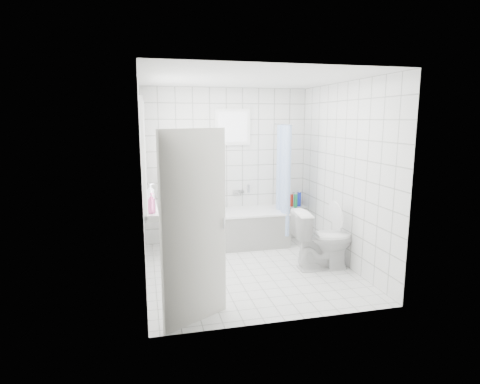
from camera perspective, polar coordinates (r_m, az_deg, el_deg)
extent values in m
plane|color=white|center=(5.74, 1.26, -10.97)|extent=(3.00, 3.00, 0.00)
plane|color=white|center=(5.37, 1.38, 15.83)|extent=(3.00, 3.00, 0.00)
cube|color=white|center=(6.85, -1.91, 3.76)|extent=(2.80, 0.02, 2.60)
cube|color=white|center=(3.99, 6.85, -1.10)|extent=(2.80, 0.02, 2.60)
cube|color=white|center=(5.23, -13.69, 1.39)|extent=(0.02, 3.00, 2.60)
cube|color=white|center=(5.92, 14.55, 2.38)|extent=(0.02, 3.00, 2.60)
cube|color=white|center=(5.49, -13.36, 4.98)|extent=(0.01, 0.90, 1.40)
cube|color=white|center=(6.79, -1.03, 9.20)|extent=(0.50, 0.01, 0.50)
cube|color=white|center=(5.60, -12.58, -2.55)|extent=(0.18, 1.02, 0.08)
cube|color=silver|center=(4.07, -6.48, -5.23)|extent=(0.71, 0.44, 2.00)
cube|color=white|center=(6.71, -0.43, -5.31)|extent=(1.64, 0.75, 0.55)
cube|color=white|center=(6.64, -0.44, -2.90)|extent=(1.66, 0.77, 0.03)
cube|color=white|center=(6.41, -8.14, -1.79)|extent=(0.15, 0.85, 1.50)
cube|color=white|center=(7.27, 7.85, -4.16)|extent=(0.40, 0.24, 0.55)
imported|color=white|center=(5.78, 11.74, -6.60)|extent=(0.86, 0.52, 0.85)
cylinder|color=silver|center=(6.65, 6.14, 9.55)|extent=(0.02, 0.80, 0.02)
cube|color=silver|center=(6.92, -0.26, 0.06)|extent=(0.18, 0.06, 0.06)
imported|color=white|center=(5.68, -12.58, -0.36)|extent=(0.16, 0.15, 0.31)
imported|color=#D168A4|center=(5.82, -12.59, -0.66)|extent=(0.13, 0.13, 0.20)
imported|color=#D85495|center=(5.22, -12.47, -1.56)|extent=(0.14, 0.14, 0.26)
cylinder|color=#1A9F51|center=(7.09, 7.89, -1.26)|extent=(0.06, 0.06, 0.24)
cylinder|color=#1A34D2|center=(7.22, 8.42, -1.02)|extent=(0.06, 0.06, 0.25)
cylinder|color=red|center=(7.19, 7.32, -1.17)|extent=(0.06, 0.06, 0.22)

